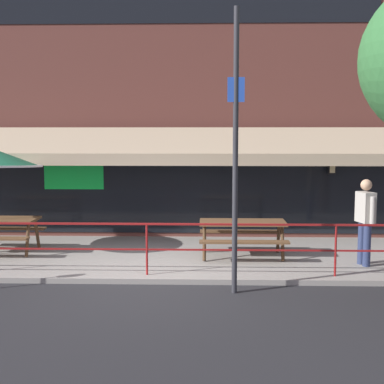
% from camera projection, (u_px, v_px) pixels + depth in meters
% --- Properties ---
extents(ground_plane, '(120.00, 120.00, 0.00)m').
position_uv_depth(ground_plane, '(145.00, 284.00, 9.59)').
color(ground_plane, '#232326').
extents(patio_deck, '(15.00, 4.00, 0.10)m').
position_uv_depth(patio_deck, '(156.00, 256.00, 11.57)').
color(patio_deck, gray).
rests_on(patio_deck, ground).
extents(restaurant_building, '(15.00, 1.60, 8.62)m').
position_uv_depth(restaurant_building, '(163.00, 70.00, 13.32)').
color(restaurant_building, brown).
rests_on(restaurant_building, ground).
extents(patio_railing, '(13.84, 0.04, 0.97)m').
position_uv_depth(patio_railing, '(147.00, 237.00, 9.80)').
color(patio_railing, maroon).
rests_on(patio_railing, patio_deck).
extents(picnic_table_centre, '(1.80, 1.42, 0.76)m').
position_uv_depth(picnic_table_centre, '(242.00, 229.00, 11.23)').
color(picnic_table_centre, brown).
rests_on(picnic_table_centre, patio_deck).
extents(pedestrian_walking, '(0.33, 0.60, 1.71)m').
position_uv_depth(pedestrian_walking, '(365.00, 217.00, 10.50)').
color(pedestrian_walking, navy).
rests_on(pedestrian_walking, patio_deck).
extents(street_sign_pole, '(0.28, 0.09, 4.74)m').
position_uv_depth(street_sign_pole, '(235.00, 150.00, 8.83)').
color(street_sign_pole, '#2D2D33').
rests_on(street_sign_pole, ground).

